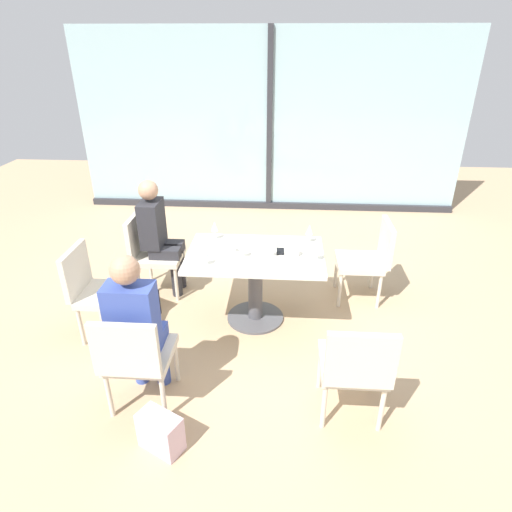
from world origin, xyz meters
TOP-DOWN VIEW (x-y plane):
  - ground_plane at (0.00, 0.00)m, footprint 12.00×12.00m
  - window_wall_backdrop at (0.00, 3.20)m, footprint 5.92×0.10m
  - dining_table_main at (0.00, 0.00)m, footprint 1.27×0.83m
  - chair_far_left at (-1.15, 0.48)m, footprint 0.50×0.46m
  - chair_front_left at (-0.77, -1.21)m, footprint 0.46×0.50m
  - chair_side_end at (-1.43, -0.32)m, footprint 0.50×0.46m
  - chair_front_right at (0.77, -1.21)m, footprint 0.46×0.50m
  - chair_far_right at (1.15, 0.48)m, footprint 0.50×0.46m
  - person_far_left at (-1.04, 0.48)m, footprint 0.39×0.34m
  - person_front_left at (-0.77, -1.10)m, footprint 0.34×0.39m
  - wine_glass_0 at (0.51, 0.27)m, footprint 0.07×0.07m
  - wine_glass_1 at (0.56, -0.11)m, footprint 0.07×0.07m
  - wine_glass_2 at (-0.42, 0.29)m, footprint 0.07×0.07m
  - wine_glass_3 at (-0.20, 0.00)m, footprint 0.07×0.07m
  - wine_glass_4 at (0.15, -0.07)m, footprint 0.07×0.07m
  - wine_glass_5 at (-0.42, -0.27)m, footprint 0.07×0.07m
  - wine_glass_6 at (-0.11, -0.10)m, footprint 0.07×0.07m
  - coffee_cup at (0.37, -0.03)m, footprint 0.08×0.08m
  - cell_phone_on_table at (0.23, 0.05)m, footprint 0.08×0.15m
  - handbag_0 at (-1.13, 0.02)m, footprint 0.34×0.28m
  - handbag_1 at (-0.53, -1.56)m, footprint 0.34×0.28m
  - handbag_2 at (-1.18, 0.02)m, footprint 0.33×0.24m

SIDE VIEW (x-z plane):
  - ground_plane at x=0.00m, z-range 0.00..0.00m
  - handbag_0 at x=-1.13m, z-range 0.00..0.28m
  - handbag_1 at x=-0.53m, z-range 0.00..0.28m
  - handbag_2 at x=-1.18m, z-range 0.00..0.28m
  - chair_far_left at x=-1.15m, z-range 0.06..0.93m
  - chair_front_left at x=-0.77m, z-range 0.06..0.93m
  - chair_side_end at x=-1.43m, z-range 0.06..0.93m
  - chair_front_right at x=0.77m, z-range 0.06..0.93m
  - chair_far_right at x=1.15m, z-range 0.06..0.93m
  - dining_table_main at x=0.00m, z-range 0.17..0.90m
  - person_far_left at x=-1.04m, z-range 0.07..1.33m
  - person_front_left at x=-0.77m, z-range 0.07..1.33m
  - cell_phone_on_table at x=0.23m, z-range 0.73..0.74m
  - coffee_cup at x=0.37m, z-range 0.73..0.82m
  - wine_glass_0 at x=0.51m, z-range 0.77..0.95m
  - wine_glass_1 at x=0.56m, z-range 0.77..0.95m
  - wine_glass_2 at x=-0.42m, z-range 0.77..0.95m
  - wine_glass_3 at x=-0.20m, z-range 0.77..0.95m
  - wine_glass_4 at x=0.15m, z-range 0.77..0.95m
  - wine_glass_5 at x=-0.42m, z-range 0.77..0.95m
  - wine_glass_6 at x=-0.11m, z-range 0.77..0.95m
  - window_wall_backdrop at x=0.00m, z-range -0.14..2.56m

